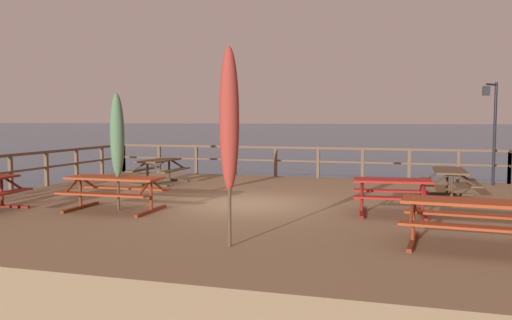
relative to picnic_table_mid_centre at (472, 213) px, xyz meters
name	(u,v)px	position (x,y,z in m)	size (l,w,h in m)	color
ground_plane	(245,236)	(-4.83, 3.24, -1.38)	(600.00, 600.00, 0.00)	navy
wooden_deck	(245,220)	(-4.83, 3.24, -0.97)	(14.15, 12.52, 0.82)	#846647
railing_waterside_far	(297,157)	(-4.83, 9.35, 0.17)	(13.95, 0.10, 1.09)	brown
railing_side_left	(10,167)	(-11.76, 3.24, 0.17)	(0.10, 12.32, 1.09)	brown
picnic_table_mid_centre	(472,213)	(0.00, 0.00, 0.00)	(2.28, 1.57, 0.78)	#993819
picnic_table_back_left	(115,186)	(-7.37, 1.49, 0.00)	(2.17, 1.42, 0.78)	#993819
picnic_table_front_right	(159,166)	(-8.73, 6.35, -0.01)	(1.46, 1.83, 0.78)	brown
picnic_table_back_right	(392,189)	(-1.33, 2.73, -0.02)	(1.76, 1.54, 0.78)	maroon
picnic_table_mid_right	(450,178)	(0.03, 5.40, -0.01)	(1.42, 1.87, 0.78)	brown
patio_umbrella_tall_back_left	(229,120)	(-3.76, -1.01, 1.48)	(0.32, 0.32, 3.22)	#4C3828
patio_umbrella_short_mid	(117,136)	(-7.32, 1.54, 1.12)	(0.32, 0.32, 2.65)	#4C3828
lamp_post_hooked	(492,118)	(1.43, 8.64, 1.55)	(0.48, 0.58, 3.20)	black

